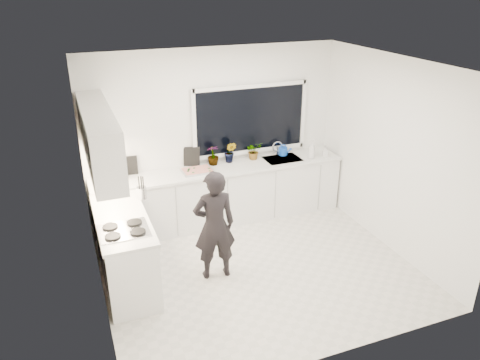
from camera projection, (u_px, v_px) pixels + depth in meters
name	position (u px, v px, depth m)	size (l,w,h in m)	color
floor	(257.00, 268.00, 6.33)	(4.00, 3.50, 0.02)	beige
wall_back	(214.00, 135.00, 7.29)	(4.00, 0.02, 2.70)	white
wall_left	(91.00, 202.00, 5.12)	(0.02, 3.50, 2.70)	white
wall_right	(392.00, 155.00, 6.46)	(0.02, 3.50, 2.70)	white
ceiling	(261.00, 65.00, 5.25)	(4.00, 3.50, 0.02)	white
window	(250.00, 119.00, 7.38)	(1.80, 0.02, 1.00)	black
base_cabinets_back	(221.00, 196.00, 7.39)	(3.92, 0.58, 0.88)	white
base_cabinets_left	(125.00, 251.00, 5.89)	(0.58, 1.60, 0.88)	white
countertop_back	(221.00, 169.00, 7.20)	(3.94, 0.62, 0.04)	silver
countertop_left	(121.00, 219.00, 5.71)	(0.62, 1.60, 0.04)	silver
upper_cabinets	(99.00, 138.00, 5.59)	(0.34, 2.10, 0.70)	white
sink	(282.00, 162.00, 7.57)	(0.58, 0.42, 0.14)	silver
faucet	(277.00, 148.00, 7.67)	(0.03, 0.03, 0.22)	silver
stovetop	(124.00, 230.00, 5.39)	(0.56, 0.48, 0.03)	black
person	(214.00, 226.00, 5.89)	(0.54, 0.35, 1.48)	black
pizza_tray	(197.00, 171.00, 7.04)	(0.45, 0.33, 0.03)	#B7B7BC
pizza	(197.00, 170.00, 7.03)	(0.41, 0.29, 0.01)	red
watering_can	(283.00, 151.00, 7.69)	(0.14, 0.14, 0.13)	blue
paper_towel_roll	(121.00, 171.00, 6.74)	(0.11, 0.11, 0.26)	silver
knife_block	(117.00, 172.00, 6.76)	(0.13, 0.10, 0.22)	#A4744C
utensil_crock	(142.00, 193.00, 6.17)	(0.13, 0.13, 0.16)	#BBBABF
picture_frame_large	(130.00, 165.00, 6.90)	(0.22, 0.02, 0.28)	black
picture_frame_small	(192.00, 157.00, 7.21)	(0.25, 0.02, 0.30)	black
herb_plants	(236.00, 152.00, 7.38)	(0.92, 0.25, 0.34)	#26662D
soap_bottles	(315.00, 150.00, 7.53)	(0.39, 0.16, 0.30)	#D8BF66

